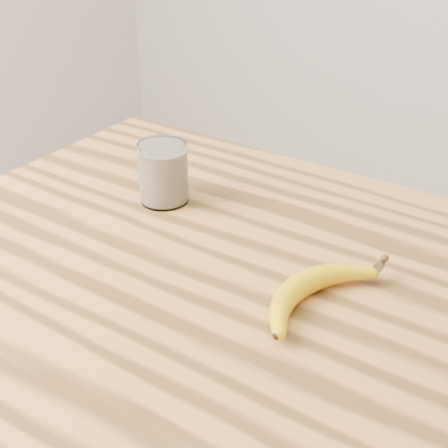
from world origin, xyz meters
The scene contains 3 objects.
table centered at (0.00, 0.00, 0.77)m, with size 1.20×0.80×0.90m.
smoothie_glass centered at (-0.30, 0.13, 0.95)m, with size 0.08×0.08×0.10m.
banana centered at (0.00, 0.03, 0.92)m, with size 0.10×0.27×0.03m, color #CA9C08, non-canonical shape.
Camera 1 is at (0.28, -0.56, 1.38)m, focal length 50.00 mm.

